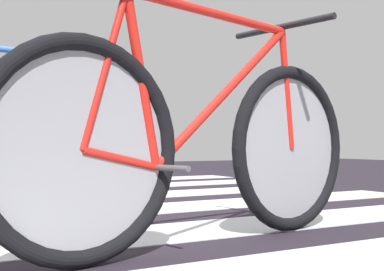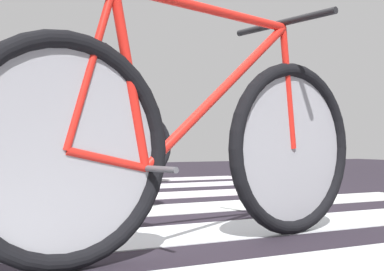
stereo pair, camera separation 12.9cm
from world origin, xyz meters
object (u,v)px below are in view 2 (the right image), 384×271
object	(u,v)px
bicycle_1_of_3	(198,142)
cyclist_3_of_3	(45,117)
bicycle_2_of_3	(6,142)
bicycle_3_of_3	(80,143)

from	to	relation	value
bicycle_1_of_3	cyclist_3_of_3	xyz separation A→B (m)	(0.08, 3.19, 0.24)
bicycle_2_of_3	bicycle_3_of_3	world-z (taller)	same
bicycle_1_of_3	bicycle_3_of_3	size ratio (longest dim) A/B	1.00
bicycle_2_of_3	bicycle_3_of_3	bearing A→B (deg)	68.70
cyclist_3_of_3	bicycle_3_of_3	bearing A→B (deg)	0.00
bicycle_1_of_3	cyclist_3_of_3	world-z (taller)	cyclist_3_of_3
bicycle_2_of_3	cyclist_3_of_3	distance (m)	2.10
bicycle_1_of_3	bicycle_2_of_3	distance (m)	1.29
bicycle_2_of_3	bicycle_3_of_3	size ratio (longest dim) A/B	1.01
bicycle_2_of_3	cyclist_3_of_3	size ratio (longest dim) A/B	1.80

